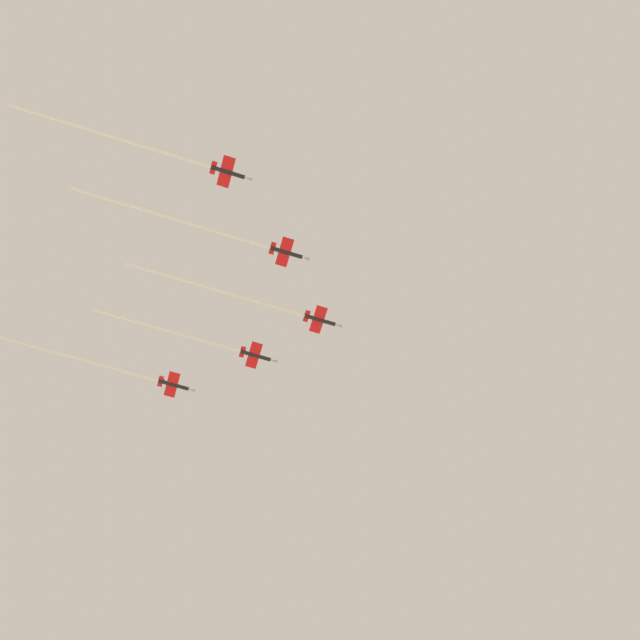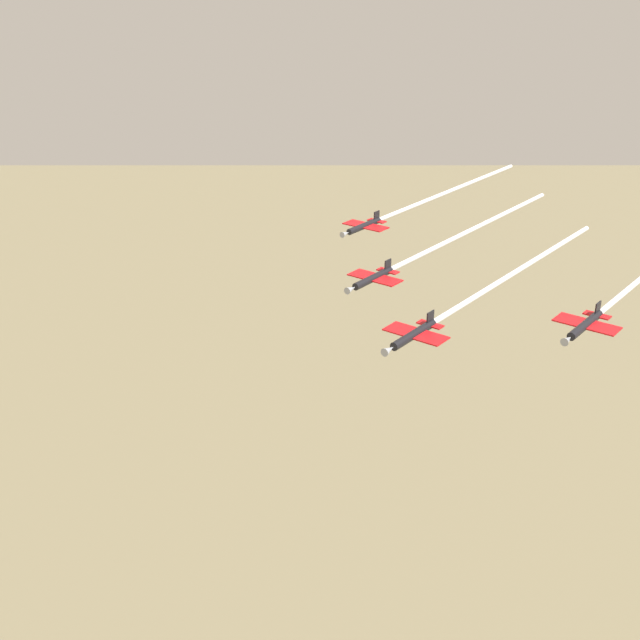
{
  "view_description": "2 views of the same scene",
  "coord_description": "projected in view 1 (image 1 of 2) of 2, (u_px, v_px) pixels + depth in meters",
  "views": [
    {
      "loc": [
        -23.97,
        -77.14,
        1.6
      ],
      "look_at": [
        -7.08,
        -15.58,
        185.28
      ],
      "focal_mm": 36.86,
      "sensor_mm": 36.0,
      "label": 1
    },
    {
      "loc": [
        76.87,
        38.29,
        230.54
      ],
      "look_at": [
        -7.4,
        -31.68,
        182.75
      ],
      "focal_mm": 47.1,
      "sensor_mm": 36.0,
      "label": 2
    }
  ],
  "objects": [
    {
      "name": "jet_starboard_inner",
      "position": [
        215.0,
        231.0,
        185.06
      ],
      "size": [
        68.74,
        8.51,
        2.47
      ],
      "rotation": [
        0.0,
        0.0,
        4.74
      ],
      "color": "black"
    },
    {
      "name": "jet_lead",
      "position": [
        257.0,
        302.0,
        192.59
      ],
      "size": [
        65.33,
        8.51,
        2.47
      ],
      "rotation": [
        0.0,
        0.0,
        4.74
      ],
      "color": "black"
    },
    {
      "name": "jet_port_outer",
      "position": [
        111.0,
        368.0,
        200.26
      ],
      "size": [
        66.06,
        8.51,
        2.47
      ],
      "rotation": [
        0.0,
        0.0,
        4.74
      ],
      "color": "black"
    },
    {
      "name": "jet_starboard_outer",
      "position": [
        156.0,
        150.0,
        177.69
      ],
      "size": [
        67.18,
        8.51,
        2.47
      ],
      "rotation": [
        0.0,
        0.0,
        4.74
      ],
      "color": "black"
    },
    {
      "name": "jet_port_inner",
      "position": [
        206.0,
        342.0,
        197.4
      ],
      "size": [
        56.61,
        8.51,
        2.47
      ],
      "rotation": [
        0.0,
        0.0,
        4.74
      ],
      "color": "black"
    }
  ]
}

